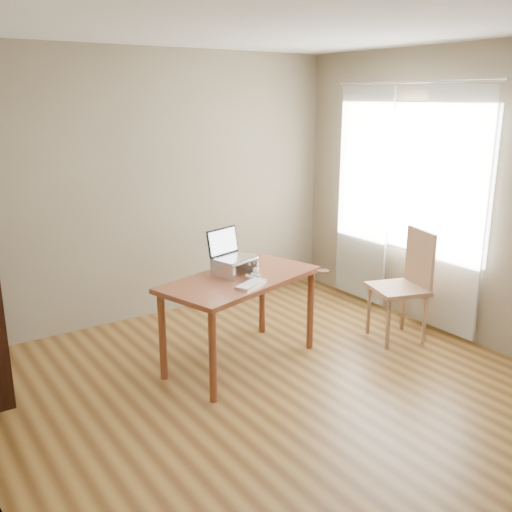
{
  "coord_description": "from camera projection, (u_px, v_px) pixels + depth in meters",
  "views": [
    {
      "loc": [
        -2.33,
        -2.87,
        2.15
      ],
      "look_at": [
        0.18,
        0.79,
        0.91
      ],
      "focal_mm": 40.0,
      "sensor_mm": 36.0,
      "label": 1
    }
  ],
  "objects": [
    {
      "name": "laptop_stand",
      "position": [
        235.0,
        265.0,
        4.63
      ],
      "size": [
        0.32,
        0.25,
        0.13
      ],
      "rotation": [
        0.0,
        0.0,
        0.27
      ],
      "color": "silver",
      "rests_on": "desk"
    },
    {
      "name": "room",
      "position": [
        303.0,
        228.0,
        3.8
      ],
      "size": [
        4.04,
        4.54,
        2.64
      ],
      "color": "#553616",
      "rests_on": "ground"
    },
    {
      "name": "cat",
      "position": [
        237.0,
        265.0,
        4.68
      ],
      "size": [
        0.25,
        0.49,
        0.16
      ],
      "rotation": [
        0.0,
        0.0,
        0.19
      ],
      "color": "#4E453D",
      "rests_on": "desk"
    },
    {
      "name": "laptop",
      "position": [
        231.0,
        250.0,
        4.65
      ],
      "size": [
        0.38,
        0.36,
        0.24
      ],
      "rotation": [
        0.0,
        0.0,
        0.27
      ],
      "color": "silver",
      "rests_on": "laptop_stand"
    },
    {
      "name": "chair",
      "position": [
        404.0,
        280.0,
        5.16
      ],
      "size": [
        0.56,
        0.56,
        1.01
      ],
      "rotation": [
        0.0,
        0.0,
        -0.31
      ],
      "color": "tan",
      "rests_on": "ground"
    },
    {
      "name": "curtains",
      "position": [
        404.0,
        202.0,
        5.49
      ],
      "size": [
        0.03,
        1.9,
        2.25
      ],
      "color": "silver",
      "rests_on": "ground"
    },
    {
      "name": "coaster",
      "position": [
        323.0,
        271.0,
        4.74
      ],
      "size": [
        0.11,
        0.11,
        0.01
      ],
      "primitive_type": "cylinder",
      "color": "brown",
      "rests_on": "desk"
    },
    {
      "name": "keyboard",
      "position": [
        251.0,
        284.0,
        4.38
      ],
      "size": [
        0.31,
        0.24,
        0.02
      ],
      "rotation": [
        0.0,
        0.0,
        0.44
      ],
      "color": "silver",
      "rests_on": "desk"
    },
    {
      "name": "desk",
      "position": [
        240.0,
        289.0,
        4.62
      ],
      "size": [
        1.46,
        0.99,
        0.75
      ],
      "rotation": [
        0.0,
        0.0,
        0.27
      ],
      "color": "brown",
      "rests_on": "ground"
    }
  ]
}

